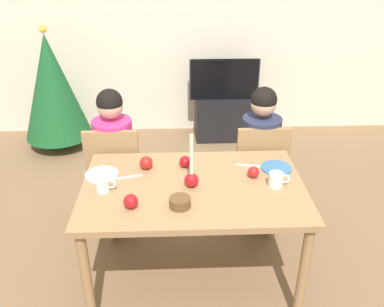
{
  "coord_description": "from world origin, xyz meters",
  "views": [
    {
      "loc": [
        -0.1,
        -2.2,
        2.13
      ],
      "look_at": [
        0.0,
        0.2,
        0.87
      ],
      "focal_mm": 38.5,
      "sensor_mm": 36.0,
      "label": 1
    }
  ],
  "objects_px": {
    "person_left_child": "(115,163)",
    "apple_near_candle": "(131,201)",
    "person_right_child": "(259,160)",
    "plate_left": "(102,174)",
    "dining_table": "(193,196)",
    "mug_left": "(103,185)",
    "candle_centerpiece": "(191,176)",
    "christmas_tree": "(52,87)",
    "plate_right": "(276,168)",
    "tv": "(224,79)",
    "chair_left": "(116,171)",
    "apple_by_left_plate": "(146,163)",
    "chair_right": "(259,168)",
    "bowl_walnuts": "(180,202)",
    "apple_by_right_mug": "(253,172)",
    "tv_stand": "(223,118)",
    "apple_far_edge": "(185,162)",
    "mug_right": "(276,180)"
  },
  "relations": [
    {
      "from": "dining_table",
      "to": "mug_left",
      "type": "relative_size",
      "value": 11.38
    },
    {
      "from": "person_right_child",
      "to": "bowl_walnuts",
      "type": "height_order",
      "value": "person_right_child"
    },
    {
      "from": "tv",
      "to": "apple_by_right_mug",
      "type": "distance_m",
      "value": 2.22
    },
    {
      "from": "plate_left",
      "to": "tv_stand",
      "type": "bearing_deg",
      "value": 64.09
    },
    {
      "from": "christmas_tree",
      "to": "plate_right",
      "type": "relative_size",
      "value": 6.55
    },
    {
      "from": "chair_left",
      "to": "plate_right",
      "type": "bearing_deg",
      "value": -20.11
    },
    {
      "from": "chair_left",
      "to": "apple_far_edge",
      "type": "relative_size",
      "value": 11.36
    },
    {
      "from": "christmas_tree",
      "to": "tv",
      "type": "bearing_deg",
      "value": 5.48
    },
    {
      "from": "mug_left",
      "to": "apple_by_right_mug",
      "type": "distance_m",
      "value": 0.96
    },
    {
      "from": "mug_left",
      "to": "bowl_walnuts",
      "type": "relative_size",
      "value": 0.98
    },
    {
      "from": "plate_right",
      "to": "bowl_walnuts",
      "type": "xyz_separation_m",
      "value": [
        -0.65,
        -0.42,
        0.02
      ]
    },
    {
      "from": "person_left_child",
      "to": "apple_by_left_plate",
      "type": "relative_size",
      "value": 13.1
    },
    {
      "from": "dining_table",
      "to": "chair_left",
      "type": "bearing_deg",
      "value": 133.82
    },
    {
      "from": "mug_right",
      "to": "apple_by_right_mug",
      "type": "bearing_deg",
      "value": 137.64
    },
    {
      "from": "plate_left",
      "to": "apple_by_right_mug",
      "type": "relative_size",
      "value": 2.89
    },
    {
      "from": "bowl_walnuts",
      "to": "apple_by_left_plate",
      "type": "bearing_deg",
      "value": 116.0
    },
    {
      "from": "candle_centerpiece",
      "to": "apple_near_candle",
      "type": "distance_m",
      "value": 0.42
    },
    {
      "from": "christmas_tree",
      "to": "plate_right",
      "type": "distance_m",
      "value": 2.78
    },
    {
      "from": "dining_table",
      "to": "plate_right",
      "type": "height_order",
      "value": "plate_right"
    },
    {
      "from": "apple_near_candle",
      "to": "apple_by_left_plate",
      "type": "height_order",
      "value": "apple_by_left_plate"
    },
    {
      "from": "person_left_child",
      "to": "chair_right",
      "type": "bearing_deg",
      "value": -1.64
    },
    {
      "from": "christmas_tree",
      "to": "plate_left",
      "type": "height_order",
      "value": "christmas_tree"
    },
    {
      "from": "tv",
      "to": "candle_centerpiece",
      "type": "relative_size",
      "value": 2.21
    },
    {
      "from": "tv",
      "to": "apple_far_edge",
      "type": "relative_size",
      "value": 9.97
    },
    {
      "from": "chair_left",
      "to": "chair_right",
      "type": "bearing_deg",
      "value": 0.0
    },
    {
      "from": "christmas_tree",
      "to": "apple_by_right_mug",
      "type": "relative_size",
      "value": 18.12
    },
    {
      "from": "person_right_child",
      "to": "plate_left",
      "type": "height_order",
      "value": "person_right_child"
    },
    {
      "from": "tv_stand",
      "to": "plate_left",
      "type": "relative_size",
      "value": 2.95
    },
    {
      "from": "chair_left",
      "to": "bowl_walnuts",
      "type": "xyz_separation_m",
      "value": [
        0.5,
        -0.84,
        0.27
      ]
    },
    {
      "from": "dining_table",
      "to": "candle_centerpiece",
      "type": "height_order",
      "value": "candle_centerpiece"
    },
    {
      "from": "candle_centerpiece",
      "to": "apple_by_right_mug",
      "type": "height_order",
      "value": "candle_centerpiece"
    },
    {
      "from": "apple_by_left_plate",
      "to": "apple_far_edge",
      "type": "xyz_separation_m",
      "value": [
        0.26,
        0.01,
        -0.01
      ]
    },
    {
      "from": "dining_table",
      "to": "person_left_child",
      "type": "bearing_deg",
      "value": 132.34
    },
    {
      "from": "person_right_child",
      "to": "person_left_child",
      "type": "bearing_deg",
      "value": 180.0
    },
    {
      "from": "tv",
      "to": "mug_left",
      "type": "xyz_separation_m",
      "value": [
        -1.0,
        -2.35,
        0.09
      ]
    },
    {
      "from": "apple_by_left_plate",
      "to": "candle_centerpiece",
      "type": "bearing_deg",
      "value": -38.5
    },
    {
      "from": "mug_left",
      "to": "person_left_child",
      "type": "bearing_deg",
      "value": 92.53
    },
    {
      "from": "person_left_child",
      "to": "apple_by_left_plate",
      "type": "xyz_separation_m",
      "value": [
        0.28,
        -0.42,
        0.23
      ]
    },
    {
      "from": "apple_by_right_mug",
      "to": "apple_by_left_plate",
      "type": "bearing_deg",
      "value": 168.73
    },
    {
      "from": "person_left_child",
      "to": "tv",
      "type": "distance_m",
      "value": 1.96
    },
    {
      "from": "person_left_child",
      "to": "apple_by_right_mug",
      "type": "relative_size",
      "value": 15.65
    },
    {
      "from": "christmas_tree",
      "to": "apple_by_left_plate",
      "type": "height_order",
      "value": "christmas_tree"
    },
    {
      "from": "candle_centerpiece",
      "to": "bowl_walnuts",
      "type": "relative_size",
      "value": 2.85
    },
    {
      "from": "person_left_child",
      "to": "apple_near_candle",
      "type": "bearing_deg",
      "value": -76.14
    },
    {
      "from": "apple_near_candle",
      "to": "chair_left",
      "type": "bearing_deg",
      "value": 104.37
    },
    {
      "from": "chair_right",
      "to": "apple_near_candle",
      "type": "relative_size",
      "value": 10.48
    },
    {
      "from": "apple_far_edge",
      "to": "tv_stand",
      "type": "bearing_deg",
      "value": 76.46
    },
    {
      "from": "bowl_walnuts",
      "to": "apple_far_edge",
      "type": "height_order",
      "value": "apple_far_edge"
    },
    {
      "from": "chair_left",
      "to": "plate_left",
      "type": "relative_size",
      "value": 4.15
    },
    {
      "from": "plate_right",
      "to": "bowl_walnuts",
      "type": "distance_m",
      "value": 0.78
    }
  ]
}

